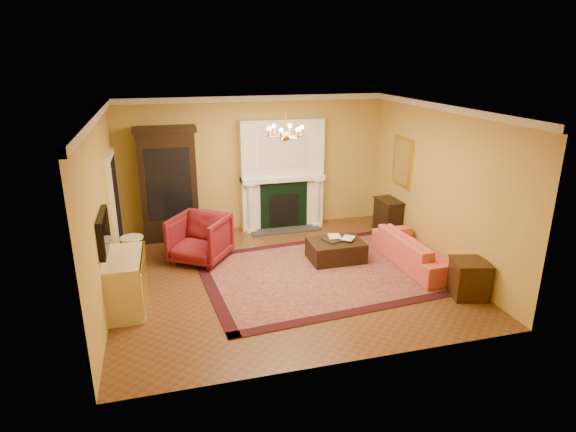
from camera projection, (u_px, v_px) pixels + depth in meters
name	position (u px, v px, depth m)	size (l,w,h in m)	color
floor	(286.00, 276.00, 8.82)	(6.00, 5.50, 0.02)	brown
ceiling	(285.00, 108.00, 7.86)	(6.00, 5.50, 0.02)	white
wall_back	(254.00, 164.00, 10.86)	(6.00, 0.02, 3.00)	gold
wall_front	(344.00, 259.00, 5.82)	(6.00, 0.02, 3.00)	gold
wall_left	(102.00, 211.00, 7.60)	(0.02, 5.50, 3.00)	gold
wall_right	(439.00, 185.00, 9.08)	(0.02, 5.50, 3.00)	gold
fireplace	(282.00, 177.00, 10.94)	(1.90, 0.70, 2.50)	white
crown_molding	(272.00, 107.00, 8.75)	(6.00, 5.50, 0.12)	white
doorway	(116.00, 207.00, 9.31)	(0.08, 1.05, 2.10)	white
tv_panel	(104.00, 232.00, 7.11)	(0.09, 0.95, 0.58)	black
gilt_mirror	(402.00, 162.00, 10.31)	(0.06, 0.76, 1.05)	gold
chandelier	(286.00, 133.00, 7.99)	(0.63, 0.55, 0.53)	gold
oriental_rug	(321.00, 273.00, 8.90)	(4.25, 3.19, 0.02)	#4D1019
china_cabinet	(169.00, 187.00, 10.25)	(1.17, 0.53, 2.33)	black
wingback_armchair	(200.00, 236.00, 9.29)	(0.98, 0.92, 1.01)	maroon
pedestal_table	(133.00, 253.00, 8.73)	(0.41, 0.41, 0.73)	black
commode	(126.00, 282.00, 7.56)	(0.56, 1.19, 0.88)	beige
coral_sofa	(417.00, 245.00, 9.12)	(2.10, 0.61, 0.82)	#E46248
end_table	(469.00, 280.00, 7.96)	(0.53, 0.53, 0.61)	#351F0E
console_table	(388.00, 217.00, 10.78)	(0.39, 0.68, 0.76)	black
leather_ottoman	(336.00, 250.00, 9.40)	(1.04, 0.75, 0.39)	black
ottoman_tray	(335.00, 239.00, 9.40)	(0.44, 0.34, 0.03)	black
book_a	(329.00, 230.00, 9.39)	(0.23, 0.03, 0.31)	gray
book_b	(343.00, 231.00, 9.37)	(0.22, 0.02, 0.30)	gray
topiary_left	(253.00, 167.00, 10.64)	(0.17, 0.17, 0.45)	gray
topiary_right	(313.00, 164.00, 10.99)	(0.16, 0.16, 0.43)	gray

